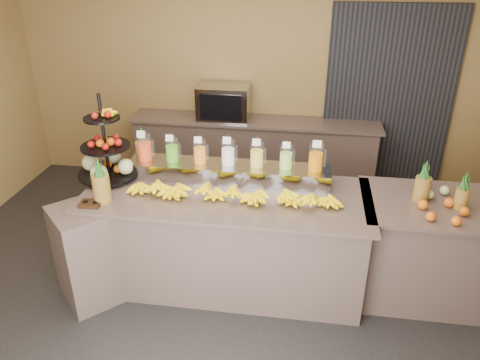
% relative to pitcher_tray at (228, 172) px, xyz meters
% --- Properties ---
extents(ground, '(6.00, 6.00, 0.00)m').
position_rel_pitcher_tray_xyz_m(ground, '(0.03, -0.58, -1.01)').
color(ground, black).
rests_on(ground, ground).
extents(room_envelope, '(6.04, 5.02, 2.82)m').
position_rel_pitcher_tray_xyz_m(room_envelope, '(0.22, 0.21, 0.87)').
color(room_envelope, olive).
rests_on(room_envelope, ground).
extents(buffet_counter, '(2.75, 1.25, 0.93)m').
position_rel_pitcher_tray_xyz_m(buffet_counter, '(-0.08, -0.32, -0.54)').
color(buffet_counter, gray).
rests_on(buffet_counter, ground).
extents(right_counter, '(1.08, 0.88, 0.93)m').
position_rel_pitcher_tray_xyz_m(right_counter, '(1.73, -0.18, -0.54)').
color(right_counter, gray).
rests_on(right_counter, ground).
extents(back_ledge, '(3.10, 0.55, 0.93)m').
position_rel_pitcher_tray_xyz_m(back_ledge, '(0.03, 1.67, -0.54)').
color(back_ledge, gray).
rests_on(back_ledge, ground).
extents(pitcher_tray, '(1.85, 0.30, 0.15)m').
position_rel_pitcher_tray_xyz_m(pitcher_tray, '(0.00, 0.00, 0.00)').
color(pitcher_tray, gray).
rests_on(pitcher_tray, buffet_counter).
extents(juice_pitcher_orange_a, '(0.13, 0.13, 0.31)m').
position_rel_pitcher_tray_xyz_m(juice_pitcher_orange_a, '(-0.78, -0.00, 0.18)').
color(juice_pitcher_orange_a, silver).
rests_on(juice_pitcher_orange_a, pitcher_tray).
extents(juice_pitcher_green, '(0.12, 0.12, 0.29)m').
position_rel_pitcher_tray_xyz_m(juice_pitcher_green, '(-0.52, -0.00, 0.17)').
color(juice_pitcher_green, silver).
rests_on(juice_pitcher_green, pitcher_tray).
extents(juice_pitcher_orange_b, '(0.12, 0.12, 0.29)m').
position_rel_pitcher_tray_xyz_m(juice_pitcher_orange_b, '(-0.26, -0.00, 0.17)').
color(juice_pitcher_orange_b, silver).
rests_on(juice_pitcher_orange_b, pitcher_tray).
extents(juice_pitcher_milk, '(0.12, 0.13, 0.30)m').
position_rel_pitcher_tray_xyz_m(juice_pitcher_milk, '(-0.00, -0.00, 0.18)').
color(juice_pitcher_milk, silver).
rests_on(juice_pitcher_milk, pitcher_tray).
extents(juice_pitcher_lemon, '(0.12, 0.13, 0.30)m').
position_rel_pitcher_tray_xyz_m(juice_pitcher_lemon, '(0.26, -0.00, 0.18)').
color(juice_pitcher_lemon, silver).
rests_on(juice_pitcher_lemon, pitcher_tray).
extents(juice_pitcher_lime, '(0.12, 0.12, 0.28)m').
position_rel_pitcher_tray_xyz_m(juice_pitcher_lime, '(0.52, -0.00, 0.17)').
color(juice_pitcher_lime, silver).
rests_on(juice_pitcher_lime, pitcher_tray).
extents(juice_pitcher_orange_c, '(0.13, 0.13, 0.31)m').
position_rel_pitcher_tray_xyz_m(juice_pitcher_orange_c, '(0.78, -0.00, 0.18)').
color(juice_pitcher_orange_c, silver).
rests_on(juice_pitcher_orange_c, pitcher_tray).
extents(banana_heap, '(1.92, 0.17, 0.16)m').
position_rel_pitcher_tray_xyz_m(banana_heap, '(0.10, -0.35, 0.00)').
color(banana_heap, '#FFEA0C').
rests_on(banana_heap, buffet_counter).
extents(fruit_stand, '(0.69, 0.69, 0.80)m').
position_rel_pitcher_tray_xyz_m(fruit_stand, '(-1.07, -0.12, 0.13)').
color(fruit_stand, black).
rests_on(fruit_stand, buffet_counter).
extents(condiment_caddy, '(0.18, 0.14, 0.03)m').
position_rel_pitcher_tray_xyz_m(condiment_caddy, '(-1.05, -0.65, -0.06)').
color(condiment_caddy, black).
rests_on(condiment_caddy, buffet_counter).
extents(pineapple_left_a, '(0.14, 0.14, 0.40)m').
position_rel_pitcher_tray_xyz_m(pineapple_left_a, '(-0.97, -0.57, 0.08)').
color(pineapple_left_a, brown).
rests_on(pineapple_left_a, buffet_counter).
extents(pineapple_left_b, '(0.14, 0.14, 0.42)m').
position_rel_pitcher_tray_xyz_m(pineapple_left_b, '(-0.86, 0.15, 0.08)').
color(pineapple_left_b, brown).
rests_on(pineapple_left_b, buffet_counter).
extents(right_fruit_pile, '(0.41, 0.39, 0.21)m').
position_rel_pitcher_tray_xyz_m(right_fruit_pile, '(1.80, -0.29, -0.01)').
color(right_fruit_pile, brown).
rests_on(right_fruit_pile, right_counter).
extents(oven_warmer, '(0.63, 0.44, 0.42)m').
position_rel_pitcher_tray_xyz_m(oven_warmer, '(-0.34, 1.67, 0.13)').
color(oven_warmer, gray).
rests_on(oven_warmer, back_ledge).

